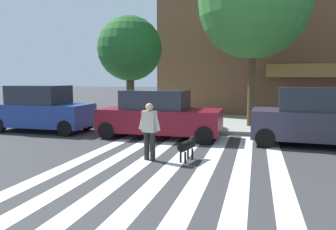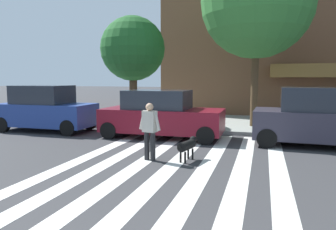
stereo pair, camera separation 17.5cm
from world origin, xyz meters
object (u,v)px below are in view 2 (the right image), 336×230
(pedestrian_dog_walker, at_px, (150,128))
(parked_car_third_in_line, at_px, (323,119))
(street_tree_middle, at_px, (257,2))
(dog_on_leash, at_px, (188,145))
(street_tree_nearest, at_px, (133,49))
(parked_car_near_curb, at_px, (46,109))
(parked_car_behind_first, at_px, (161,115))

(pedestrian_dog_walker, bearing_deg, parked_car_third_in_line, 34.48)
(street_tree_middle, distance_m, dog_on_leash, 8.40)
(parked_car_third_in_line, relative_size, dog_on_leash, 4.31)
(parked_car_third_in_line, bearing_deg, street_tree_nearest, 160.82)
(parked_car_near_curb, distance_m, street_tree_middle, 10.53)
(street_tree_middle, distance_m, pedestrian_dog_walker, 8.58)
(street_tree_nearest, bearing_deg, street_tree_middle, 3.13)
(parked_car_near_curb, xyz_separation_m, pedestrian_dog_walker, (6.21, -3.45, -0.04))
(parked_car_third_in_line, xyz_separation_m, pedestrian_dog_walker, (-5.02, -3.45, -0.04))
(parked_car_near_curb, xyz_separation_m, parked_car_third_in_line, (11.23, 0.00, -0.00))
(parked_car_third_in_line, relative_size, street_tree_nearest, 0.89)
(parked_car_behind_first, bearing_deg, parked_car_near_curb, -180.00)
(parked_car_third_in_line, distance_m, street_tree_middle, 6.17)
(parked_car_behind_first, bearing_deg, street_tree_nearest, 130.03)
(parked_car_behind_first, relative_size, parked_car_third_in_line, 1.01)
(parked_car_near_curb, height_order, street_tree_nearest, street_tree_nearest)
(street_tree_nearest, height_order, dog_on_leash, street_tree_nearest)
(parked_car_third_in_line, distance_m, street_tree_nearest, 9.15)
(parked_car_behind_first, distance_m, street_tree_middle, 6.70)
(parked_car_near_curb, bearing_deg, street_tree_nearest, 43.59)
(parked_car_behind_first, bearing_deg, street_tree_middle, 42.76)
(parked_car_third_in_line, height_order, pedestrian_dog_walker, parked_car_third_in_line)
(parked_car_near_curb, distance_m, parked_car_behind_first, 5.41)
(parked_car_near_curb, height_order, pedestrian_dog_walker, parked_car_near_curb)
(parked_car_near_curb, xyz_separation_m, parked_car_behind_first, (5.41, 0.00, -0.07))
(street_tree_nearest, bearing_deg, pedestrian_dog_walker, -63.10)
(pedestrian_dog_walker, bearing_deg, dog_on_leash, 14.22)
(parked_car_third_in_line, relative_size, pedestrian_dog_walker, 2.86)
(parked_car_behind_first, bearing_deg, dog_on_leash, -59.96)
(street_tree_middle, bearing_deg, parked_car_near_curb, -160.23)
(parked_car_third_in_line, bearing_deg, parked_car_near_curb, -179.99)
(parked_car_behind_first, height_order, street_tree_middle, street_tree_middle)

